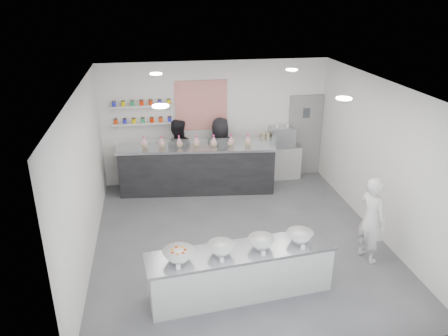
# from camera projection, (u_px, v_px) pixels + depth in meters

# --- Properties ---
(floor) EXTENTS (6.00, 6.00, 0.00)m
(floor) POSITION_uv_depth(u_px,v_px,m) (239.00, 239.00, 8.53)
(floor) COLOR #515156
(floor) RESTS_ON ground
(ceiling) EXTENTS (6.00, 6.00, 0.00)m
(ceiling) POSITION_uv_depth(u_px,v_px,m) (242.00, 87.00, 7.39)
(ceiling) COLOR white
(ceiling) RESTS_ON floor
(back_wall) EXTENTS (5.50, 0.00, 5.50)m
(back_wall) POSITION_uv_depth(u_px,v_px,m) (216.00, 123.00, 10.70)
(back_wall) COLOR white
(back_wall) RESTS_ON floor
(left_wall) EXTENTS (0.00, 6.00, 6.00)m
(left_wall) POSITION_uv_depth(u_px,v_px,m) (85.00, 179.00, 7.54)
(left_wall) COLOR white
(left_wall) RESTS_ON floor
(right_wall) EXTENTS (0.00, 6.00, 6.00)m
(right_wall) POSITION_uv_depth(u_px,v_px,m) (380.00, 159.00, 8.39)
(right_wall) COLOR white
(right_wall) RESTS_ON floor
(back_door) EXTENTS (0.88, 0.04, 2.10)m
(back_door) POSITION_uv_depth(u_px,v_px,m) (304.00, 136.00, 11.20)
(back_door) COLOR gray
(back_door) RESTS_ON floor
(pattern_panel) EXTENTS (1.25, 0.03, 1.20)m
(pattern_panel) POSITION_uv_depth(u_px,v_px,m) (201.00, 105.00, 10.45)
(pattern_panel) COLOR red
(pattern_panel) RESTS_ON back_wall
(jar_shelf_lower) EXTENTS (1.45, 0.22, 0.04)m
(jar_shelf_lower) POSITION_uv_depth(u_px,v_px,m) (143.00, 123.00, 10.30)
(jar_shelf_lower) COLOR silver
(jar_shelf_lower) RESTS_ON back_wall
(jar_shelf_upper) EXTENTS (1.45, 0.22, 0.04)m
(jar_shelf_upper) POSITION_uv_depth(u_px,v_px,m) (142.00, 106.00, 10.14)
(jar_shelf_upper) COLOR silver
(jar_shelf_upper) RESTS_ON back_wall
(preserve_jars) EXTENTS (1.45, 0.10, 0.56)m
(preserve_jars) POSITION_uv_depth(u_px,v_px,m) (142.00, 112.00, 10.17)
(preserve_jars) COLOR #F13E0A
(preserve_jars) RESTS_ON jar_shelf_lower
(downlight_0) EXTENTS (0.24, 0.24, 0.02)m
(downlight_0) POSITION_uv_depth(u_px,v_px,m) (161.00, 106.00, 6.27)
(downlight_0) COLOR white
(downlight_0) RESTS_ON ceiling
(downlight_1) EXTENTS (0.24, 0.24, 0.02)m
(downlight_1) POSITION_uv_depth(u_px,v_px,m) (344.00, 98.00, 6.70)
(downlight_1) COLOR white
(downlight_1) RESTS_ON ceiling
(downlight_2) EXTENTS (0.24, 0.24, 0.02)m
(downlight_2) POSITION_uv_depth(u_px,v_px,m) (156.00, 74.00, 8.64)
(downlight_2) COLOR white
(downlight_2) RESTS_ON ceiling
(downlight_3) EXTENTS (0.24, 0.24, 0.02)m
(downlight_3) POSITION_uv_depth(u_px,v_px,m) (292.00, 70.00, 9.07)
(downlight_3) COLOR white
(downlight_3) RESTS_ON ceiling
(prep_counter) EXTENTS (3.02, 0.98, 0.81)m
(prep_counter) POSITION_uv_depth(u_px,v_px,m) (241.00, 272.00, 6.87)
(prep_counter) COLOR #B1B1AC
(prep_counter) RESTS_ON floor
(back_bar) EXTENTS (3.71, 1.06, 1.13)m
(back_bar) POSITION_uv_depth(u_px,v_px,m) (197.00, 169.00, 10.36)
(back_bar) COLOR black
(back_bar) RESTS_ON floor
(sneeze_guard) EXTENTS (3.59, 0.40, 0.31)m
(sneeze_guard) POSITION_uv_depth(u_px,v_px,m) (196.00, 145.00, 9.79)
(sneeze_guard) COLOR white
(sneeze_guard) RESTS_ON back_bar
(espresso_ledge) EXTENTS (1.18, 0.38, 0.88)m
(espresso_ledge) POSITION_uv_depth(u_px,v_px,m) (277.00, 162.00, 11.14)
(espresso_ledge) COLOR #B1B1AC
(espresso_ledge) RESTS_ON floor
(espresso_machine) EXTENTS (0.61, 0.42, 0.47)m
(espresso_machine) POSITION_uv_depth(u_px,v_px,m) (282.00, 137.00, 10.90)
(espresso_machine) COLOR #93969E
(espresso_machine) RESTS_ON espresso_ledge
(cup_stacks) EXTENTS (0.24, 0.24, 0.36)m
(cup_stacks) POSITION_uv_depth(u_px,v_px,m) (265.00, 140.00, 10.85)
(cup_stacks) COLOR gray
(cup_stacks) RESTS_ON espresso_ledge
(prep_bowls) EXTENTS (2.41, 0.76, 0.17)m
(prep_bowls) POSITION_uv_depth(u_px,v_px,m) (241.00, 246.00, 6.69)
(prep_bowls) COLOR white
(prep_bowls) RESTS_ON prep_counter
(label_cards) EXTENTS (2.01, 0.04, 0.07)m
(label_cards) POSITION_uv_depth(u_px,v_px,m) (245.00, 269.00, 6.22)
(label_cards) COLOR white
(label_cards) RESTS_ON prep_counter
(cookie_bags) EXTENTS (2.57, 0.44, 0.28)m
(cookie_bags) POSITION_uv_depth(u_px,v_px,m) (196.00, 141.00, 10.09)
(cookie_bags) COLOR pink
(cookie_bags) RESTS_ON back_bar
(woman_prep) EXTENTS (0.53, 0.67, 1.59)m
(woman_prep) POSITION_uv_depth(u_px,v_px,m) (371.00, 219.00, 7.65)
(woman_prep) COLOR white
(woman_prep) RESTS_ON floor
(staff_left) EXTENTS (0.92, 0.76, 1.74)m
(staff_left) POSITION_uv_depth(u_px,v_px,m) (177.00, 155.00, 10.42)
(staff_left) COLOR black
(staff_left) RESTS_ON floor
(staff_right) EXTENTS (0.85, 0.56, 1.72)m
(staff_right) POSITION_uv_depth(u_px,v_px,m) (220.00, 152.00, 10.58)
(staff_right) COLOR black
(staff_right) RESTS_ON floor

